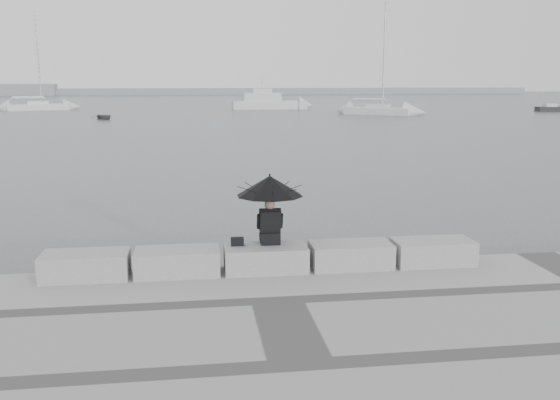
{
  "coord_description": "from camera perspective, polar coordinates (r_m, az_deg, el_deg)",
  "views": [
    {
      "loc": [
        -1.33,
        -12.06,
        4.2
      ],
      "look_at": [
        0.76,
        3.0,
        1.22
      ],
      "focal_mm": 40.0,
      "sensor_mm": 36.0,
      "label": 1
    }
  ],
  "objects": [
    {
      "name": "motor_cruiser",
      "position": [
        87.31,
        -0.98,
        8.9
      ],
      "size": [
        10.29,
        3.17,
        4.5
      ],
      "rotation": [
        0.0,
        0.0,
        0.04
      ],
      "color": "silver",
      "rests_on": "ground"
    },
    {
      "name": "stone_block_right",
      "position": [
        12.48,
        6.49,
        -5.04
      ],
      "size": [
        1.6,
        0.8,
        0.5
      ],
      "primitive_type": "cube",
      "color": "gray",
      "rests_on": "promenade"
    },
    {
      "name": "small_motorboat",
      "position": [
        88.45,
        23.84,
        7.63
      ],
      "size": [
        4.83,
        2.1,
        1.1
      ],
      "rotation": [
        0.0,
        0.0,
        -0.11
      ],
      "color": "black",
      "rests_on": "ground"
    },
    {
      "name": "sailboat_left",
      "position": [
        90.49,
        -21.27,
        8.0
      ],
      "size": [
        8.1,
        4.75,
        12.9
      ],
      "rotation": [
        0.0,
        0.0,
        0.33
      ],
      "color": "silver",
      "rests_on": "ground"
    },
    {
      "name": "stone_block_left",
      "position": [
        12.11,
        -9.37,
        -5.62
      ],
      "size": [
        1.6,
        0.8,
        0.5
      ],
      "primitive_type": "cube",
      "color": "gray",
      "rests_on": "promenade"
    },
    {
      "name": "dinghy",
      "position": [
        68.4,
        -15.81,
        7.36
      ],
      "size": [
        3.34,
        2.46,
        0.52
      ],
      "primitive_type": "imported",
      "rotation": [
        0.0,
        0.0,
        0.43
      ],
      "color": "slate",
      "rests_on": "ground"
    },
    {
      "name": "stone_block_far_left",
      "position": [
        12.28,
        -17.36,
        -5.76
      ],
      "size": [
        1.6,
        0.8,
        0.5
      ],
      "primitive_type": "cube",
      "color": "gray",
      "rests_on": "promenade"
    },
    {
      "name": "sailboat_right",
      "position": [
        74.82,
        8.98,
        8.12
      ],
      "size": [
        7.8,
        6.5,
        12.9
      ],
      "rotation": [
        0.0,
        0.0,
        -0.62
      ],
      "color": "silver",
      "rests_on": "ground"
    },
    {
      "name": "ground",
      "position": [
        12.84,
        -1.54,
        -8.03
      ],
      "size": [
        360.0,
        360.0,
        0.0
      ],
      "primitive_type": "plane",
      "color": "#424547",
      "rests_on": "ground"
    },
    {
      "name": "bag",
      "position": [
        12.16,
        -3.93,
        -3.82
      ],
      "size": [
        0.25,
        0.14,
        0.16
      ],
      "primitive_type": "cube",
      "color": "black",
      "rests_on": "stone_block_centre"
    },
    {
      "name": "distant_landmass",
      "position": [
        166.74,
        -10.41,
        9.76
      ],
      "size": [
        180.0,
        8.0,
        2.8
      ],
      "color": "gray",
      "rests_on": "ground"
    },
    {
      "name": "stone_block_centre",
      "position": [
        12.18,
        -1.32,
        -5.38
      ],
      "size": [
        1.6,
        0.8,
        0.5
      ],
      "primitive_type": "cube",
      "color": "gray",
      "rests_on": "promenade"
    },
    {
      "name": "seated_person",
      "position": [
        12.08,
        -0.93,
        0.72
      ],
      "size": [
        1.31,
        1.31,
        1.39
      ],
      "rotation": [
        0.0,
        0.0,
        -0.01
      ],
      "color": "black",
      "rests_on": "stone_block_centre"
    },
    {
      "name": "stone_block_far_right",
      "position": [
        13.0,
        13.79,
        -4.64
      ],
      "size": [
        1.6,
        0.8,
        0.5
      ],
      "primitive_type": "cube",
      "color": "gray",
      "rests_on": "promenade"
    }
  ]
}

